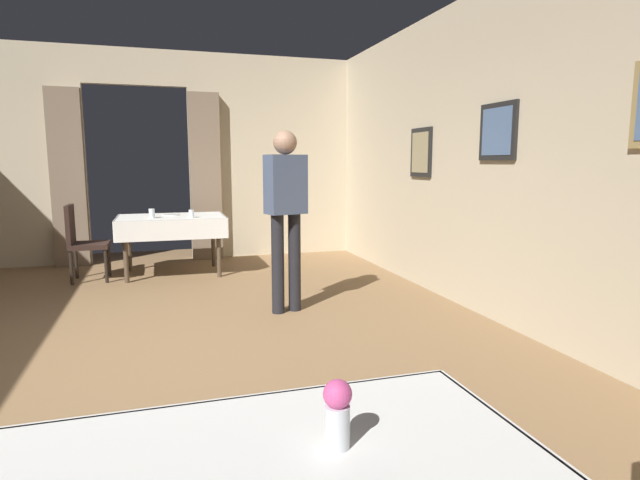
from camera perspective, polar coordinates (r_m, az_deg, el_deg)
The scene contains 10 objects.
ground at distance 4.04m, azimuth -20.41°, elevation -12.76°, with size 10.08×10.08×0.00m, color olive.
wall_right at distance 4.77m, azimuth 20.96°, elevation 8.82°, with size 0.16×8.40×3.00m.
wall_back at distance 7.96m, azimuth -19.27°, elevation 8.61°, with size 6.40×0.27×3.00m.
dining_table_mid at distance 6.91m, azimuth -15.94°, elevation 1.77°, with size 1.33×0.95×0.75m.
chair_mid_left at distance 6.89m, azimuth -24.64°, elevation 0.10°, with size 0.44×0.44×0.93m.
flower_vase_near at distance 1.30m, azimuth 1.93°, elevation -18.24°, with size 0.07×0.07×0.17m.
plate_mid_a at distance 7.01m, azimuth -15.95°, elevation 2.67°, with size 0.21×0.21×0.01m, color white.
glass_mid_b at distance 6.72m, azimuth -17.95°, elevation 2.79°, with size 0.07×0.07×0.12m, color silver.
glass_mid_c at distance 6.63m, azimuth -13.90°, elevation 2.82°, with size 0.06×0.06×0.10m, color silver.
person_waiter_by_doorway at distance 4.91m, azimuth -3.78°, elevation 3.75°, with size 0.40×0.30×1.72m.
Camera 1 is at (0.29, -3.77, 1.43)m, focal length 29.21 mm.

